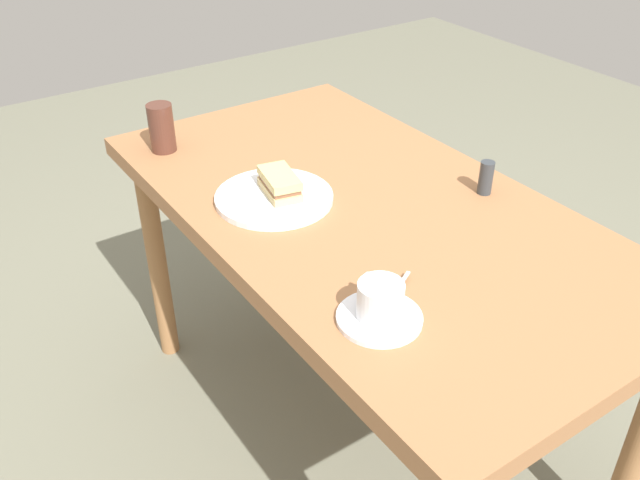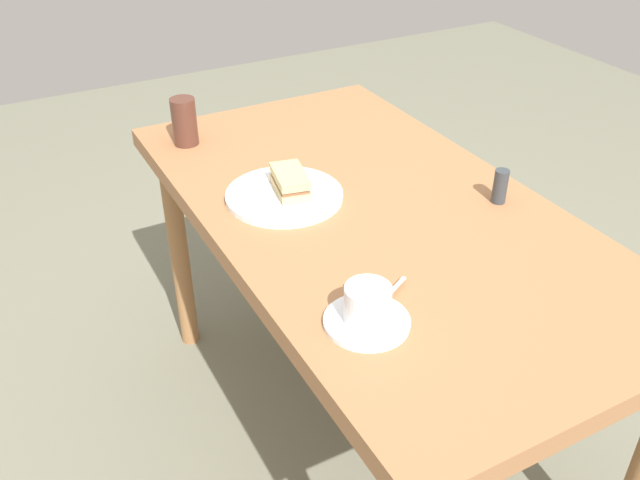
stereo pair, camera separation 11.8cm
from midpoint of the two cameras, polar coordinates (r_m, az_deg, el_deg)
name	(u,v)px [view 2 (the right image)]	position (r m, az deg, el deg)	size (l,w,h in m)	color
ground_plane	(364,432)	(1.99, 5.38, -15.59)	(6.00, 6.00, 0.00)	#6C6C5A
dining_table	(373,238)	(1.57, 6.59, 0.08)	(1.33, 0.72, 0.72)	#98653F
sandwich_plate	(284,195)	(1.55, -0.79, 3.64)	(0.26, 0.26, 0.01)	white
sandwich_front	(290,182)	(1.54, -0.28, 4.78)	(0.13, 0.09, 0.05)	#D2B779
coffee_saucer	(367,322)	(1.20, 6.74, -6.81)	(0.15, 0.15, 0.01)	white
coffee_cup	(367,302)	(1.17, 6.83, -5.23)	(0.11, 0.08, 0.07)	white
spoon	(388,295)	(1.25, 8.35, -4.64)	(0.06, 0.09, 0.01)	silver
salt_shaker	(500,186)	(1.59, 16.76, 4.22)	(0.03, 0.03, 0.08)	#33383D
drinking_glass	(184,122)	(1.80, -9.29, 9.59)	(0.06, 0.06, 0.12)	#502C21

